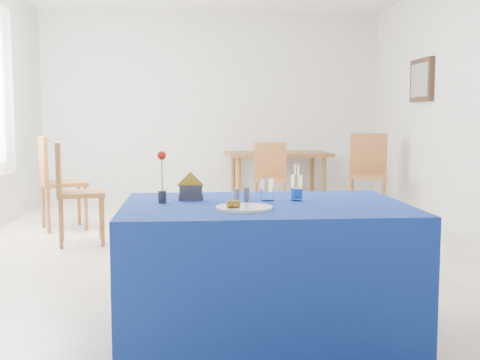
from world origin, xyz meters
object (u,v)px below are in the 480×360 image
object	(u,v)px
chair_bg_right	(368,168)
chair_win_a	(71,185)
water_bottle	(297,188)
oak_table	(277,158)
chair_bg_left	(270,173)
plate	(244,208)
blue_table	(264,269)
chair_win_b	(55,176)

from	to	relation	value
chair_bg_right	chair_win_a	size ratio (longest dim) A/B	1.04
water_bottle	chair_bg_right	size ratio (longest dim) A/B	0.20
oak_table	chair_bg_left	distance (m)	0.96
chair_bg_right	water_bottle	bearing A→B (deg)	-94.79
chair_bg_left	oak_table	bearing A→B (deg)	84.13
plate	chair_bg_left	distance (m)	4.55
oak_table	chair_win_a	size ratio (longest dim) A/B	1.46
water_bottle	chair_win_a	size ratio (longest dim) A/B	0.21
plate	oak_table	bearing A→B (deg)	79.77
plate	blue_table	size ratio (longest dim) A/B	0.19
oak_table	chair_bg_left	bearing A→B (deg)	-103.76
plate	chair_bg_right	bearing A→B (deg)	65.32
blue_table	chair_win_a	bearing A→B (deg)	121.14
chair_win_b	plate	bearing A→B (deg)	-174.66
blue_table	chair_win_b	distance (m)	3.92
water_bottle	chair_bg_left	bearing A→B (deg)	84.36
oak_table	chair_win_b	size ratio (longest dim) A/B	1.42
plate	chair_win_b	distance (m)	4.04
chair_win_a	chair_win_b	distance (m)	0.86
water_bottle	chair_win_b	world-z (taller)	chair_win_b
water_bottle	chair_bg_left	size ratio (longest dim) A/B	0.23
plate	chair_bg_left	world-z (taller)	chair_bg_left
plate	chair_bg_left	size ratio (longest dim) A/B	0.32
water_bottle	chair_win_b	distance (m)	3.93
chair_win_a	chair_win_b	xyz separation A→B (m)	(-0.33, 0.79, 0.02)
blue_table	water_bottle	bearing A→B (deg)	29.46
oak_table	chair_bg_right	world-z (taller)	chair_bg_right
blue_table	chair_bg_left	world-z (taller)	chair_bg_left
plate	chair_win_a	world-z (taller)	chair_win_a
plate	water_bottle	bearing A→B (deg)	43.59
blue_table	oak_table	distance (m)	5.27
chair_bg_right	chair_win_a	xyz separation A→B (m)	(-3.43, -1.49, -0.02)
blue_table	oak_table	bearing A→B (deg)	80.83
chair_win_a	chair_win_b	world-z (taller)	chair_win_b
blue_table	chair_bg_left	xyz separation A→B (m)	(0.61, 4.27, 0.16)
blue_table	chair_win_a	xyz separation A→B (m)	(-1.58, 2.62, 0.20)
blue_table	chair_bg_right	distance (m)	4.51
plate	oak_table	distance (m)	5.49
chair_bg_left	chair_win_a	distance (m)	2.75
blue_table	chair_bg_right	xyz separation A→B (m)	(1.85, 4.11, 0.23)
water_bottle	chair_bg_left	world-z (taller)	water_bottle
blue_table	water_bottle	world-z (taller)	water_bottle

